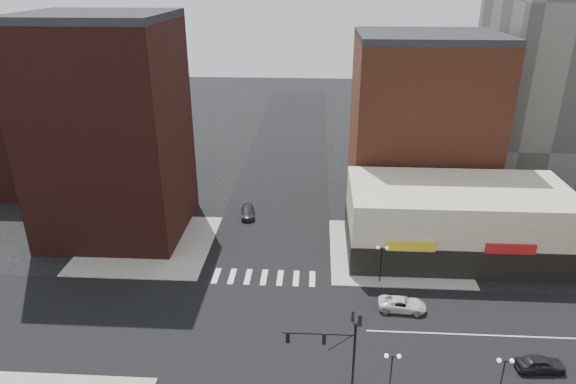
{
  "coord_description": "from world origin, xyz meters",
  "views": [
    {
      "loc": [
        5.17,
        -37.8,
        29.63
      ],
      "look_at": [
        2.6,
        5.62,
        11.0
      ],
      "focal_mm": 32.0,
      "sensor_mm": 36.0,
      "label": 1
    }
  ],
  "objects_px": {
    "street_lamp_ne": "(382,255)",
    "dark_sedan_north": "(248,212)",
    "traffic_signal": "(341,343)",
    "white_suv": "(402,304)",
    "street_lamp_se_b": "(504,370)",
    "street_lamp_se_a": "(392,365)",
    "dark_sedan_east": "(540,364)"
  },
  "relations": [
    {
      "from": "street_lamp_se_a",
      "to": "dark_sedan_north",
      "type": "height_order",
      "value": "street_lamp_se_a"
    },
    {
      "from": "street_lamp_se_a",
      "to": "white_suv",
      "type": "distance_m",
      "value": 11.97
    },
    {
      "from": "dark_sedan_east",
      "to": "street_lamp_se_b",
      "type": "bearing_deg",
      "value": 126.61
    },
    {
      "from": "traffic_signal",
      "to": "white_suv",
      "type": "relative_size",
      "value": 1.72
    },
    {
      "from": "street_lamp_ne",
      "to": "dark_sedan_north",
      "type": "xyz_separation_m",
      "value": [
        -15.73,
        14.79,
        -2.67
      ]
    },
    {
      "from": "street_lamp_se_a",
      "to": "white_suv",
      "type": "relative_size",
      "value": 0.92
    },
    {
      "from": "street_lamp_se_a",
      "to": "dark_sedan_north",
      "type": "distance_m",
      "value": 34.23
    },
    {
      "from": "dark_sedan_east",
      "to": "white_suv",
      "type": "bearing_deg",
      "value": 49.17
    },
    {
      "from": "street_lamp_se_a",
      "to": "street_lamp_se_b",
      "type": "distance_m",
      "value": 8.0
    },
    {
      "from": "white_suv",
      "to": "street_lamp_se_a",
      "type": "bearing_deg",
      "value": 171.41
    },
    {
      "from": "white_suv",
      "to": "dark_sedan_north",
      "type": "relative_size",
      "value": 1.05
    },
    {
      "from": "traffic_signal",
      "to": "street_lamp_se_b",
      "type": "bearing_deg",
      "value": -0.82
    },
    {
      "from": "traffic_signal",
      "to": "street_lamp_se_a",
      "type": "bearing_deg",
      "value": -2.57
    },
    {
      "from": "dark_sedan_east",
      "to": "traffic_signal",
      "type": "bearing_deg",
      "value": 99.06
    },
    {
      "from": "traffic_signal",
      "to": "street_lamp_ne",
      "type": "distance_m",
      "value": 16.62
    },
    {
      "from": "street_lamp_se_a",
      "to": "dark_sedan_east",
      "type": "bearing_deg",
      "value": 17.03
    },
    {
      "from": "street_lamp_se_b",
      "to": "dark_sedan_east",
      "type": "relative_size",
      "value": 1.07
    },
    {
      "from": "street_lamp_se_b",
      "to": "street_lamp_ne",
      "type": "xyz_separation_m",
      "value": [
        -7.0,
        16.0,
        0.0
      ]
    },
    {
      "from": "street_lamp_se_b",
      "to": "dark_sedan_north",
      "type": "xyz_separation_m",
      "value": [
        -22.73,
        30.79,
        -2.67
      ]
    },
    {
      "from": "traffic_signal",
      "to": "dark_sedan_north",
      "type": "relative_size",
      "value": 1.81
    },
    {
      "from": "dark_sedan_east",
      "to": "dark_sedan_north",
      "type": "bearing_deg",
      "value": 41.71
    },
    {
      "from": "street_lamp_se_b",
      "to": "dark_sedan_north",
      "type": "height_order",
      "value": "street_lamp_se_b"
    },
    {
      "from": "white_suv",
      "to": "dark_sedan_east",
      "type": "height_order",
      "value": "dark_sedan_east"
    },
    {
      "from": "street_lamp_se_b",
      "to": "dark_sedan_east",
      "type": "height_order",
      "value": "street_lamp_se_b"
    },
    {
      "from": "street_lamp_se_a",
      "to": "dark_sedan_north",
      "type": "xyz_separation_m",
      "value": [
        -14.73,
        30.79,
        -2.67
      ]
    },
    {
      "from": "street_lamp_se_a",
      "to": "street_lamp_se_b",
      "type": "bearing_deg",
      "value": 0.0
    },
    {
      "from": "traffic_signal",
      "to": "dark_sedan_east",
      "type": "relative_size",
      "value": 2.0
    },
    {
      "from": "street_lamp_ne",
      "to": "dark_sedan_east",
      "type": "bearing_deg",
      "value": -46.49
    },
    {
      "from": "street_lamp_se_a",
      "to": "dark_sedan_east",
      "type": "relative_size",
      "value": 1.07
    },
    {
      "from": "traffic_signal",
      "to": "dark_sedan_north",
      "type": "distance_m",
      "value": 32.81
    },
    {
      "from": "traffic_signal",
      "to": "street_lamp_ne",
      "type": "xyz_separation_m",
      "value": [
        4.76,
        15.83,
        -1.67
      ]
    },
    {
      "from": "street_lamp_se_a",
      "to": "white_suv",
      "type": "xyz_separation_m",
      "value": [
        2.62,
        11.37,
        -2.66
      ]
    }
  ]
}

